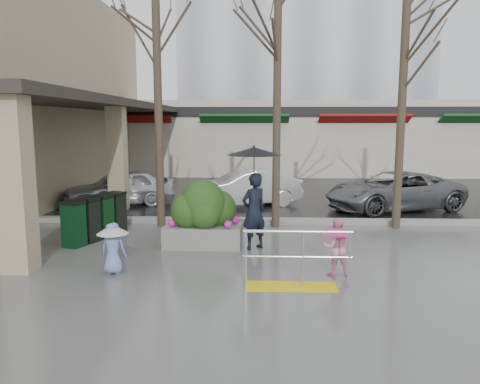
# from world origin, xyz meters

# --- Properties ---
(ground) EXTENTS (120.00, 120.00, 0.00)m
(ground) POSITION_xyz_m (0.00, 0.00, 0.00)
(ground) COLOR #51514F
(ground) RESTS_ON ground
(street_asphalt) EXTENTS (120.00, 36.00, 0.01)m
(street_asphalt) POSITION_xyz_m (0.00, 22.00, 0.01)
(street_asphalt) COLOR black
(street_asphalt) RESTS_ON ground
(curb) EXTENTS (120.00, 0.30, 0.15)m
(curb) POSITION_xyz_m (0.00, 4.00, 0.07)
(curb) COLOR gray
(curb) RESTS_ON ground
(canopy_slab) EXTENTS (2.80, 18.00, 0.25)m
(canopy_slab) POSITION_xyz_m (-4.80, 8.00, 3.62)
(canopy_slab) COLOR #2D2823
(canopy_slab) RESTS_ON pillar_front
(pillar_front) EXTENTS (0.55, 0.55, 3.50)m
(pillar_front) POSITION_xyz_m (-3.90, -0.50, 1.75)
(pillar_front) COLOR tan
(pillar_front) RESTS_ON ground
(pillar_back) EXTENTS (0.55, 0.55, 3.50)m
(pillar_back) POSITION_xyz_m (-3.90, 6.00, 1.75)
(pillar_back) COLOR tan
(pillar_back) RESTS_ON ground
(storefront_row) EXTENTS (34.00, 6.74, 4.00)m
(storefront_row) POSITION_xyz_m (2.00, 17.97, 2.01)
(storefront_row) COLOR beige
(storefront_row) RESTS_ON ground
(office_tower) EXTENTS (18.00, 12.00, 25.00)m
(office_tower) POSITION_xyz_m (4.00, 30.00, 12.50)
(office_tower) COLOR #8C99A8
(office_tower) RESTS_ON ground
(handrail) EXTENTS (1.90, 0.50, 1.03)m
(handrail) POSITION_xyz_m (1.36, -1.20, 0.38)
(handrail) COLOR yellow
(handrail) RESTS_ON ground
(tree_west) EXTENTS (3.20, 3.20, 6.80)m
(tree_west) POSITION_xyz_m (-2.00, 3.60, 5.08)
(tree_west) COLOR #382B21
(tree_west) RESTS_ON ground
(tree_midwest) EXTENTS (3.20, 3.20, 7.00)m
(tree_midwest) POSITION_xyz_m (1.20, 3.60, 5.23)
(tree_midwest) COLOR #382B21
(tree_midwest) RESTS_ON ground
(tree_mideast) EXTENTS (3.20, 3.20, 6.50)m
(tree_mideast) POSITION_xyz_m (4.50, 3.60, 4.86)
(tree_mideast) COLOR #382B21
(tree_mideast) RESTS_ON ground
(woman) EXTENTS (1.26, 1.26, 2.37)m
(woman) POSITION_xyz_m (0.62, 1.31, 1.39)
(woman) COLOR black
(woman) RESTS_ON ground
(child_pink) EXTENTS (0.60, 0.60, 1.10)m
(child_pink) POSITION_xyz_m (2.18, -0.51, 0.62)
(child_pink) COLOR pink
(child_pink) RESTS_ON ground
(child_blue) EXTENTS (0.60, 0.60, 1.00)m
(child_blue) POSITION_xyz_m (-2.05, -0.57, 0.61)
(child_blue) COLOR #6F86C5
(child_blue) RESTS_ON ground
(planter) EXTENTS (1.82, 1.05, 1.56)m
(planter) POSITION_xyz_m (-0.55, 1.49, 0.74)
(planter) COLOR slate
(planter) RESTS_ON ground
(news_boxes) EXTENTS (1.12, 1.96, 1.08)m
(news_boxes) POSITION_xyz_m (-3.28, 2.01, 0.54)
(news_boxes) COLOR black
(news_boxes) RESTS_ON ground
(car_a) EXTENTS (3.99, 2.75, 1.26)m
(car_a) POSITION_xyz_m (-4.10, 6.77, 0.63)
(car_a) COLOR #BBBCC0
(car_a) RESTS_ON ground
(car_b) EXTENTS (4.05, 2.67, 1.26)m
(car_b) POSITION_xyz_m (0.27, 6.80, 0.63)
(car_b) COLOR silver
(car_b) RESTS_ON ground
(car_c) EXTENTS (4.96, 3.42, 1.26)m
(car_c) POSITION_xyz_m (5.17, 6.28, 0.63)
(car_c) COLOR slate
(car_c) RESTS_ON ground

